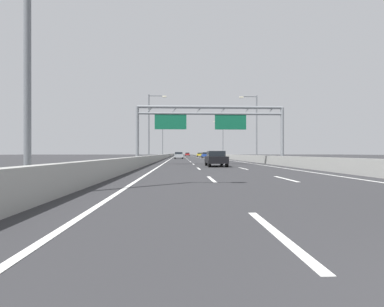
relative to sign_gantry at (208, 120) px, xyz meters
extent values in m
plane|color=#2D2D30|center=(0.25, 70.77, -4.81)|extent=(260.00, 260.00, 0.00)
cube|color=white|center=(-1.55, -25.73, -4.80)|extent=(0.16, 3.00, 0.01)
cube|color=white|center=(-1.55, -16.73, -4.80)|extent=(0.16, 3.00, 0.01)
cube|color=white|center=(-1.55, -7.73, -4.80)|extent=(0.16, 3.00, 0.01)
cube|color=white|center=(-1.55, 1.27, -4.80)|extent=(0.16, 3.00, 0.01)
cube|color=white|center=(-1.55, 10.27, -4.80)|extent=(0.16, 3.00, 0.01)
cube|color=white|center=(-1.55, 19.27, -4.80)|extent=(0.16, 3.00, 0.01)
cube|color=white|center=(-1.55, 28.27, -4.80)|extent=(0.16, 3.00, 0.01)
cube|color=white|center=(-1.55, 37.27, -4.80)|extent=(0.16, 3.00, 0.01)
cube|color=white|center=(-1.55, 46.27, -4.80)|extent=(0.16, 3.00, 0.01)
cube|color=white|center=(-1.55, 55.27, -4.80)|extent=(0.16, 3.00, 0.01)
cube|color=white|center=(-1.55, 64.27, -4.80)|extent=(0.16, 3.00, 0.01)
cube|color=white|center=(-1.55, 73.27, -4.80)|extent=(0.16, 3.00, 0.01)
cube|color=white|center=(-1.55, 82.27, -4.80)|extent=(0.16, 3.00, 0.01)
cube|color=white|center=(-1.55, 91.27, -4.80)|extent=(0.16, 3.00, 0.01)
cube|color=white|center=(-1.55, 100.27, -4.80)|extent=(0.16, 3.00, 0.01)
cube|color=white|center=(-1.55, 109.27, -4.80)|extent=(0.16, 3.00, 0.01)
cube|color=white|center=(-1.55, 118.27, -4.80)|extent=(0.16, 3.00, 0.01)
cube|color=white|center=(-1.55, 127.27, -4.80)|extent=(0.16, 3.00, 0.01)
cube|color=white|center=(2.05, -16.73, -4.80)|extent=(0.16, 3.00, 0.01)
cube|color=white|center=(2.05, -7.73, -4.80)|extent=(0.16, 3.00, 0.01)
cube|color=white|center=(2.05, 1.27, -4.80)|extent=(0.16, 3.00, 0.01)
cube|color=white|center=(2.05, 10.27, -4.80)|extent=(0.16, 3.00, 0.01)
cube|color=white|center=(2.05, 19.27, -4.80)|extent=(0.16, 3.00, 0.01)
cube|color=white|center=(2.05, 28.27, -4.80)|extent=(0.16, 3.00, 0.01)
cube|color=white|center=(2.05, 37.27, -4.80)|extent=(0.16, 3.00, 0.01)
cube|color=white|center=(2.05, 46.27, -4.80)|extent=(0.16, 3.00, 0.01)
cube|color=white|center=(2.05, 55.27, -4.80)|extent=(0.16, 3.00, 0.01)
cube|color=white|center=(2.05, 64.27, -4.80)|extent=(0.16, 3.00, 0.01)
cube|color=white|center=(2.05, 73.27, -4.80)|extent=(0.16, 3.00, 0.01)
cube|color=white|center=(2.05, 82.27, -4.80)|extent=(0.16, 3.00, 0.01)
cube|color=white|center=(2.05, 91.27, -4.80)|extent=(0.16, 3.00, 0.01)
cube|color=white|center=(2.05, 100.27, -4.80)|extent=(0.16, 3.00, 0.01)
cube|color=white|center=(2.05, 109.27, -4.80)|extent=(0.16, 3.00, 0.01)
cube|color=white|center=(2.05, 118.27, -4.80)|extent=(0.16, 3.00, 0.01)
cube|color=white|center=(2.05, 127.27, -4.80)|extent=(0.16, 3.00, 0.01)
cube|color=white|center=(-5.00, 58.77, -4.80)|extent=(0.16, 176.00, 0.01)
cube|color=white|center=(5.50, 58.77, -4.80)|extent=(0.16, 176.00, 0.01)
cube|color=#9E9E99|center=(-6.65, 80.77, -4.33)|extent=(0.45, 220.00, 0.95)
cube|color=#9E9E99|center=(7.15, 80.77, -4.33)|extent=(0.45, 220.00, 0.95)
cylinder|color=gray|center=(-7.61, 0.00, -1.71)|extent=(0.36, 0.36, 6.20)
cylinder|color=gray|center=(8.10, 0.00, -1.71)|extent=(0.36, 0.36, 6.20)
cylinder|color=gray|center=(0.25, 0.00, 1.39)|extent=(15.71, 0.32, 0.32)
cylinder|color=gray|center=(0.25, 0.00, 0.69)|extent=(15.71, 0.26, 0.26)
cylinder|color=gray|center=(-6.30, 0.00, 1.04)|extent=(0.74, 0.10, 0.74)
cylinder|color=gray|center=(-3.68, 0.00, 1.04)|extent=(0.74, 0.10, 0.74)
cylinder|color=gray|center=(-1.06, 0.00, 1.04)|extent=(0.74, 0.10, 0.74)
cylinder|color=gray|center=(1.56, 0.00, 1.04)|extent=(0.74, 0.10, 0.74)
cylinder|color=gray|center=(4.18, 0.00, 1.04)|extent=(0.74, 0.10, 0.74)
cylinder|color=gray|center=(6.79, 0.00, 1.04)|extent=(0.74, 0.10, 0.74)
cube|color=#0F5B3D|center=(-4.06, 0.00, -0.21)|extent=(3.40, 0.12, 1.60)
cube|color=#0F5B3D|center=(2.42, 0.00, -0.21)|extent=(3.40, 0.12, 1.60)
cylinder|color=slate|center=(-7.45, -21.75, -0.06)|extent=(0.20, 0.20, 9.50)
cylinder|color=slate|center=(-7.45, 9.62, -0.06)|extent=(0.20, 0.20, 9.50)
cylinder|color=slate|center=(-6.35, 9.62, 4.54)|extent=(2.20, 0.12, 0.12)
cube|color=#F2EAC6|center=(-5.25, 9.62, 4.44)|extent=(0.56, 0.28, 0.20)
cylinder|color=slate|center=(7.95, 9.62, -0.06)|extent=(0.20, 0.20, 9.50)
cylinder|color=slate|center=(6.85, 9.62, 4.54)|extent=(2.20, 0.12, 0.12)
cube|color=#F2EAC6|center=(5.75, 9.62, 4.44)|extent=(0.56, 0.28, 0.20)
cylinder|color=slate|center=(-7.45, 40.99, -0.06)|extent=(0.20, 0.20, 9.50)
cylinder|color=slate|center=(-6.35, 40.99, 4.54)|extent=(2.20, 0.12, 0.12)
cube|color=#F2EAC6|center=(-5.25, 40.99, 4.44)|extent=(0.56, 0.28, 0.20)
cylinder|color=slate|center=(7.95, 40.99, -0.06)|extent=(0.20, 0.20, 9.50)
cylinder|color=slate|center=(6.85, 40.99, 4.54)|extent=(2.20, 0.12, 0.12)
cube|color=#F2EAC6|center=(5.75, 40.99, 4.44)|extent=(0.56, 0.28, 0.20)
cube|color=#2347AD|center=(3.69, 43.90, -4.18)|extent=(1.84, 4.35, 0.62)
cube|color=black|center=(3.69, 43.60, -3.62)|extent=(1.62, 1.84, 0.49)
cylinder|color=black|center=(2.88, 45.52, -4.49)|extent=(0.22, 0.64, 0.64)
cylinder|color=black|center=(4.50, 45.52, -4.49)|extent=(0.22, 0.64, 0.64)
cylinder|color=black|center=(2.88, 42.27, -4.49)|extent=(0.22, 0.64, 0.64)
cylinder|color=black|center=(4.50, 42.27, -4.49)|extent=(0.22, 0.64, 0.64)
cube|color=yellow|center=(4.00, 69.80, -4.18)|extent=(1.79, 4.49, 0.61)
cube|color=black|center=(4.00, 69.17, -3.67)|extent=(1.57, 1.98, 0.42)
cylinder|color=black|center=(3.21, 71.50, -4.49)|extent=(0.22, 0.64, 0.64)
cylinder|color=black|center=(4.78, 71.50, -4.49)|extent=(0.22, 0.64, 0.64)
cylinder|color=black|center=(3.21, 68.11, -4.49)|extent=(0.22, 0.64, 0.64)
cylinder|color=black|center=(4.78, 68.11, -4.49)|extent=(0.22, 0.64, 0.64)
cube|color=red|center=(0.11, 89.54, -4.17)|extent=(1.85, 4.49, 0.64)
cube|color=black|center=(0.11, 89.07, -3.61)|extent=(1.63, 2.06, 0.46)
cylinder|color=black|center=(-0.70, 91.24, -4.49)|extent=(0.22, 0.64, 0.64)
cylinder|color=black|center=(0.93, 91.24, -4.49)|extent=(0.22, 0.64, 0.64)
cylinder|color=black|center=(-0.70, 87.85, -4.49)|extent=(0.22, 0.64, 0.64)
cylinder|color=black|center=(0.93, 87.85, -4.49)|extent=(0.22, 0.64, 0.64)
cube|color=black|center=(0.31, -3.97, -4.17)|extent=(1.75, 4.17, 0.63)
cube|color=black|center=(0.31, -3.90, -3.61)|extent=(1.54, 1.97, 0.50)
cylinder|color=black|center=(-0.45, -2.43, -4.49)|extent=(0.22, 0.64, 0.64)
cylinder|color=black|center=(1.08, -2.43, -4.49)|extent=(0.22, 0.64, 0.64)
cylinder|color=black|center=(-0.45, -5.50, -4.49)|extent=(0.22, 0.64, 0.64)
cylinder|color=black|center=(1.08, -5.50, -4.49)|extent=(0.22, 0.64, 0.64)
cube|color=#1E7A38|center=(-3.45, 63.78, -4.15)|extent=(1.71, 4.22, 0.67)
cube|color=black|center=(-3.45, 63.89, -3.58)|extent=(1.50, 1.92, 0.46)
cylinder|color=black|center=(-4.19, 65.34, -4.49)|extent=(0.22, 0.64, 0.64)
cylinder|color=black|center=(-2.71, 65.34, -4.49)|extent=(0.22, 0.64, 0.64)
cylinder|color=black|center=(-4.19, 62.22, -4.49)|extent=(0.22, 0.64, 0.64)
cylinder|color=black|center=(-2.71, 62.22, -4.49)|extent=(0.22, 0.64, 0.64)
cube|color=#A8ADB2|center=(-3.31, 31.02, -4.15)|extent=(1.83, 4.20, 0.67)
cube|color=black|center=(-3.31, 30.73, -3.59)|extent=(1.61, 1.72, 0.46)
cylinder|color=black|center=(-4.11, 32.57, -4.49)|extent=(0.22, 0.64, 0.64)
cylinder|color=black|center=(-2.50, 32.57, -4.49)|extent=(0.22, 0.64, 0.64)
cylinder|color=black|center=(-4.11, 29.47, -4.49)|extent=(0.22, 0.64, 0.64)
cylinder|color=black|center=(-2.50, 29.47, -4.49)|extent=(0.22, 0.64, 0.64)
camera|label=1|loc=(-3.06, -29.99, -3.55)|focal=26.13mm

